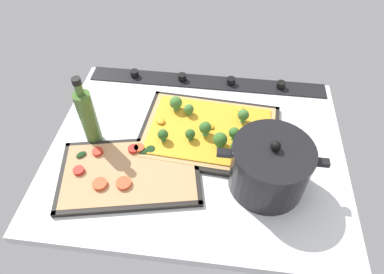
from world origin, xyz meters
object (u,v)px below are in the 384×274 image
oil_bottle (88,117)px  cooking_pot (270,167)px  baking_tray_front (209,133)px  broccoli_pizza (209,130)px  veggie_pizza_back (128,171)px  baking_tray_back (130,173)px

oil_bottle → cooking_pot: bearing=169.3°
cooking_pot → baking_tray_front: bearing=-43.9°
broccoli_pizza → veggie_pizza_back: broccoli_pizza is taller
baking_tray_front → broccoli_pizza: (0.27, 0.04, 1.47)cm
broccoli_pizza → baking_tray_back: bearing=41.0°
broccoli_pizza → veggie_pizza_back: bearing=40.2°
baking_tray_back → baking_tray_front: bearing=-139.3°
baking_tray_front → cooking_pot: size_ratio=1.58×
veggie_pizza_back → oil_bottle: 18.42cm
oil_bottle → veggie_pizza_back: bearing=139.9°
broccoli_pizza → baking_tray_front: bearing=-171.3°
baking_tray_front → baking_tray_back: (19.63, 16.87, 0.01)cm
veggie_pizza_back → oil_bottle: (12.58, -10.61, 8.28)cm
broccoli_pizza → cooking_pot: 22.85cm
baking_tray_back → veggie_pizza_back: (0.44, -0.12, 0.68)cm
baking_tray_back → oil_bottle: (13.02, -10.72, 8.95)cm
cooking_pot → broccoli_pizza: bearing=-43.3°
baking_tray_front → broccoli_pizza: size_ratio=1.07×
broccoli_pizza → oil_bottle: (32.38, 6.10, 7.50)cm
baking_tray_front → oil_bottle: bearing=10.7°
oil_bottle → broccoli_pizza: bearing=-169.3°
baking_tray_back → oil_bottle: size_ratio=1.81×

